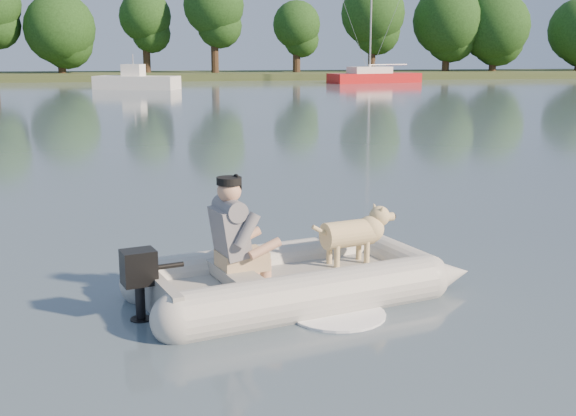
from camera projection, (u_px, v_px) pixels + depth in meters
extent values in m
plane|color=slate|center=(269.00, 313.00, 7.33)|extent=(160.00, 160.00, 0.00)
cube|color=#47512D|center=(174.00, 76.00, 66.97)|extent=(160.00, 12.00, 0.70)
cylinder|color=#332316|center=(62.00, 63.00, 64.44)|extent=(0.70, 0.70, 2.94)
sphere|color=#24521B|center=(59.00, 28.00, 63.80)|extent=(6.27, 6.27, 6.27)
cylinder|color=#332316|center=(147.00, 59.00, 66.19)|extent=(0.70, 0.70, 3.67)
sphere|color=#24521B|center=(145.00, 16.00, 65.38)|extent=(4.69, 4.69, 4.69)
cylinder|color=#332316|center=(215.00, 55.00, 65.40)|extent=(0.70, 0.70, 4.29)
sphere|color=#24521B|center=(214.00, 5.00, 64.45)|extent=(5.43, 5.43, 5.43)
cylinder|color=#332316|center=(297.00, 61.00, 67.02)|extent=(0.70, 0.70, 3.21)
sphere|color=#24521B|center=(297.00, 25.00, 66.31)|extent=(4.41, 4.41, 4.41)
cylinder|color=#332316|center=(372.00, 57.00, 68.75)|extent=(0.70, 0.70, 3.94)
sphere|color=#24521B|center=(373.00, 13.00, 67.88)|extent=(6.03, 6.03, 6.03)
cylinder|color=#332316|center=(446.00, 59.00, 70.30)|extent=(0.70, 0.70, 3.52)
sphere|color=#24521B|center=(448.00, 21.00, 69.53)|extent=(6.68, 6.68, 6.68)
cylinder|color=#332316|center=(493.00, 61.00, 70.89)|extent=(0.70, 0.70, 3.21)
sphere|color=#24521B|center=(495.00, 26.00, 70.19)|extent=(6.79, 6.79, 6.79)
cube|color=red|center=(375.00, 79.00, 59.00)|extent=(8.04, 4.23, 0.96)
cube|color=white|center=(370.00, 70.00, 58.65)|extent=(3.71, 2.55, 0.58)
cylinder|color=#A5A5AA|center=(371.00, 12.00, 57.67)|extent=(0.15, 0.15, 9.63)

